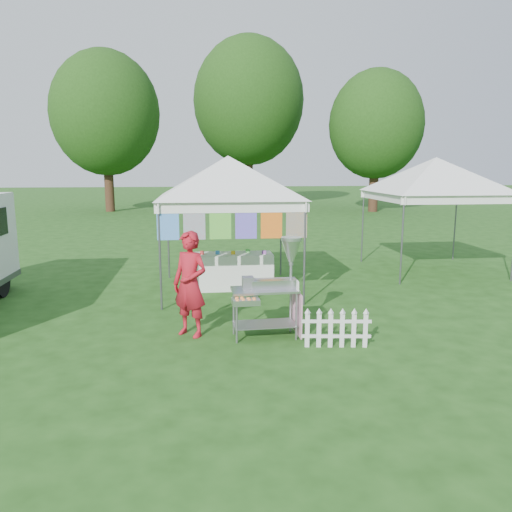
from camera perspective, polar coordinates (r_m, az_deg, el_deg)
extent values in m
plane|color=#1E4513|center=(8.05, -1.43, -9.98)|extent=(120.00, 120.00, 0.00)
cylinder|color=#59595E|center=(9.78, -10.91, -0.13)|extent=(0.04, 0.04, 2.10)
cylinder|color=#59595E|center=(9.98, 5.57, 0.22)|extent=(0.04, 0.04, 2.10)
cylinder|color=#59595E|center=(12.58, -10.01, 2.20)|extent=(0.04, 0.04, 2.10)
cylinder|color=#59595E|center=(12.74, 2.86, 2.44)|extent=(0.04, 0.04, 2.10)
cube|color=white|center=(9.66, -2.64, 5.60)|extent=(3.00, 0.03, 0.22)
cube|color=white|center=(12.48, -3.58, 6.66)|extent=(3.00, 0.03, 0.22)
pyramid|color=white|center=(11.04, -3.22, 11.38)|extent=(4.24, 4.24, 0.90)
cylinder|color=#59595E|center=(9.65, -2.64, 6.08)|extent=(3.00, 0.03, 0.03)
cube|color=blue|center=(9.68, -10.04, 3.86)|extent=(0.42, 0.01, 0.70)
cube|color=#37CFCC|center=(9.66, -7.07, 3.93)|extent=(0.42, 0.01, 0.70)
cube|color=#178B42|center=(9.67, -4.10, 3.98)|extent=(0.42, 0.01, 0.70)
cube|color=purple|center=(9.70, -1.15, 4.03)|extent=(0.42, 0.01, 0.70)
cube|color=#F3381B|center=(9.77, 1.78, 4.07)|extent=(0.42, 0.01, 0.70)
cube|color=orange|center=(9.85, 4.67, 4.09)|extent=(0.42, 0.01, 0.70)
cylinder|color=#59595E|center=(12.21, 16.35, 1.69)|extent=(0.04, 0.04, 2.10)
cylinder|color=#59595E|center=(14.84, 12.09, 3.35)|extent=(0.04, 0.04, 2.10)
cylinder|color=#59595E|center=(15.98, 21.80, 3.32)|extent=(0.04, 0.04, 2.10)
cube|color=white|center=(12.73, 22.49, 5.97)|extent=(3.00, 0.03, 0.22)
cube|color=white|center=(15.27, 17.31, 6.88)|extent=(3.00, 0.03, 0.22)
pyramid|color=white|center=(13.97, 19.92, 10.57)|extent=(4.24, 4.24, 0.90)
cylinder|color=#59595E|center=(12.73, 22.52, 6.33)|extent=(3.00, 0.03, 0.03)
cylinder|color=#321D12|center=(31.98, -16.47, 8.45)|extent=(0.56, 0.56, 3.96)
ellipsoid|color=#245116|center=(32.11, -16.83, 15.36)|extent=(6.40, 6.40, 7.36)
cylinder|color=#321D12|center=(35.71, -0.81, 9.72)|extent=(0.56, 0.56, 4.84)
ellipsoid|color=#245116|center=(35.98, -0.83, 17.28)|extent=(7.60, 7.60, 8.74)
cylinder|color=#321D12|center=(31.41, 13.31, 8.16)|extent=(0.56, 0.56, 3.52)
ellipsoid|color=#245116|center=(31.49, 13.57, 14.43)|extent=(5.60, 5.60, 6.44)
cylinder|color=gray|center=(7.95, -2.22, -7.19)|extent=(0.04, 0.04, 0.80)
cylinder|color=gray|center=(8.11, 4.65, -6.86)|extent=(0.04, 0.04, 0.80)
cylinder|color=gray|center=(8.36, -2.57, -6.30)|extent=(0.04, 0.04, 0.80)
cylinder|color=gray|center=(8.52, 3.96, -6.01)|extent=(0.04, 0.04, 0.80)
cube|color=gray|center=(8.28, 0.98, -7.77)|extent=(1.04, 0.55, 0.01)
cube|color=#B7B7BC|center=(8.11, 0.99, -3.88)|extent=(1.09, 0.58, 0.04)
cube|color=#B7B7BC|center=(8.16, 2.05, -3.18)|extent=(0.77, 0.25, 0.13)
cube|color=gray|center=(8.09, -0.93, -3.08)|extent=(0.19, 0.20, 0.20)
cylinder|color=gray|center=(8.15, 4.03, -0.94)|extent=(0.05, 0.05, 0.80)
cone|color=#B7B7BC|center=(8.11, 4.05, 0.61)|extent=(0.33, 0.33, 0.36)
cylinder|color=#B7B7BC|center=(8.08, 4.07, 1.98)|extent=(0.35, 0.35, 0.05)
cube|color=#B7B7BC|center=(7.76, -1.19, -5.22)|extent=(0.44, 0.28, 0.09)
cube|color=#D08CA9|center=(8.33, 4.70, -6.40)|extent=(0.04, 0.67, 0.72)
cube|color=white|center=(7.95, 4.79, -3.42)|extent=(0.02, 0.13, 0.16)
imported|color=#A91422|center=(8.25, -7.55, -3.21)|extent=(0.76, 0.72, 1.75)
cube|color=silver|center=(7.85, 5.88, -8.41)|extent=(0.07, 0.03, 0.56)
cube|color=silver|center=(7.87, 7.20, -8.39)|extent=(0.07, 0.03, 0.56)
cube|color=silver|center=(7.89, 8.51, -8.37)|extent=(0.07, 0.03, 0.56)
cube|color=silver|center=(7.92, 9.81, -8.34)|extent=(0.07, 0.03, 0.56)
cube|color=silver|center=(7.95, 11.11, -8.31)|extent=(0.07, 0.03, 0.56)
cube|color=silver|center=(7.98, 12.39, -8.27)|extent=(0.07, 0.03, 0.56)
cube|color=silver|center=(7.94, 9.14, -9.04)|extent=(1.07, 0.16, 0.05)
cube|color=silver|center=(7.86, 9.19, -7.39)|extent=(1.07, 0.16, 0.05)
cube|color=white|center=(11.45, -2.65, -1.72)|extent=(1.80, 0.70, 0.81)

